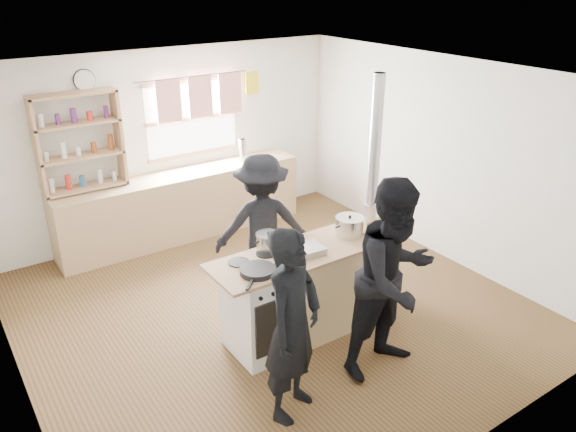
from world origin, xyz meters
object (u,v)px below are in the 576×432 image
object	(u,v)px
bread_board	(377,228)
flue_heater	(369,245)
thermos	(243,150)
person_far	(262,225)
cooking_island	(312,289)
person_near_left	(293,326)
roast_tray	(306,250)
stockpot_stove	(268,241)
stockpot_counter	(349,226)
skillet_greens	(258,270)
person_near_right	(395,278)

from	to	relation	value
bread_board	flue_heater	distance (m)	0.43
thermos	person_far	xyz separation A→B (m)	(-0.82, -1.82, -0.25)
cooking_island	flue_heater	distance (m)	0.90
person_near_left	flue_heater	bearing A→B (deg)	3.36
roast_tray	bread_board	xyz separation A→B (m)	(0.87, -0.04, 0.01)
bread_board	person_far	bearing A→B (deg)	125.52
cooking_island	bread_board	size ratio (longest dim) A/B	6.08
person_far	person_near_left	bearing A→B (deg)	85.98
stockpot_stove	stockpot_counter	size ratio (longest dim) A/B	0.80
roast_tray	cooking_island	bearing A→B (deg)	23.73
stockpot_counter	person_near_left	xyz separation A→B (m)	(-1.30, -0.87, -0.19)
person_far	skillet_greens	bearing A→B (deg)	77.26
person_near_left	bread_board	bearing A→B (deg)	-1.38
person_near_right	roast_tray	bearing A→B (deg)	112.12
thermos	flue_heater	world-z (taller)	flue_heater
stockpot_counter	person_far	bearing A→B (deg)	117.21
person_near_right	cooking_island	bearing A→B (deg)	103.02
skillet_greens	stockpot_counter	distance (m)	1.19
skillet_greens	stockpot_counter	xyz separation A→B (m)	(1.18, 0.14, 0.07)
thermos	person_near_right	bearing A→B (deg)	-98.96
skillet_greens	person_far	xyz separation A→B (m)	(0.70, 1.06, -0.15)
roast_tray	person_near_right	world-z (taller)	person_near_right
skillet_greens	roast_tray	xyz separation A→B (m)	(0.57, 0.06, 0.01)
skillet_greens	flue_heater	size ratio (longest dim) A/B	0.18
roast_tray	stockpot_stove	distance (m)	0.37
cooking_island	flue_heater	world-z (taller)	flue_heater
cooking_island	stockpot_counter	xyz separation A→B (m)	(0.47, 0.03, 0.56)
cooking_island	stockpot_stove	world-z (taller)	stockpot_stove
stockpot_counter	bread_board	size ratio (longest dim) A/B	0.90
cooking_island	person_far	world-z (taller)	person_far
cooking_island	roast_tray	xyz separation A→B (m)	(-0.13, -0.06, 0.50)
person_far	roast_tray	bearing A→B (deg)	103.40
stockpot_counter	cooking_island	bearing A→B (deg)	-176.87
roast_tray	skillet_greens	bearing A→B (deg)	-174.39
skillet_greens	person_far	distance (m)	1.28
skillet_greens	person_near_right	xyz separation A→B (m)	(0.95, -0.75, -0.03)
cooking_island	person_near_right	xyz separation A→B (m)	(0.24, -0.87, 0.46)
stockpot_counter	person_near_left	bearing A→B (deg)	-146.30
roast_tray	person_near_right	bearing A→B (deg)	-65.12
person_near_left	thermos	bearing A→B (deg)	38.69
person_near_right	stockpot_counter	bearing A→B (deg)	72.85
thermos	cooking_island	distance (m)	2.95
stockpot_stove	person_far	world-z (taller)	person_far
person_near_left	person_far	distance (m)	1.97
flue_heater	person_far	size ratio (longest dim) A/B	1.54
stockpot_stove	flue_heater	bearing A→B (deg)	-3.44
stockpot_counter	flue_heater	xyz separation A→B (m)	(0.39, 0.12, -0.38)
bread_board	cooking_island	bearing A→B (deg)	172.81
stockpot_counter	person_far	world-z (taller)	person_far
person_near_left	person_far	size ratio (longest dim) A/B	1.03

